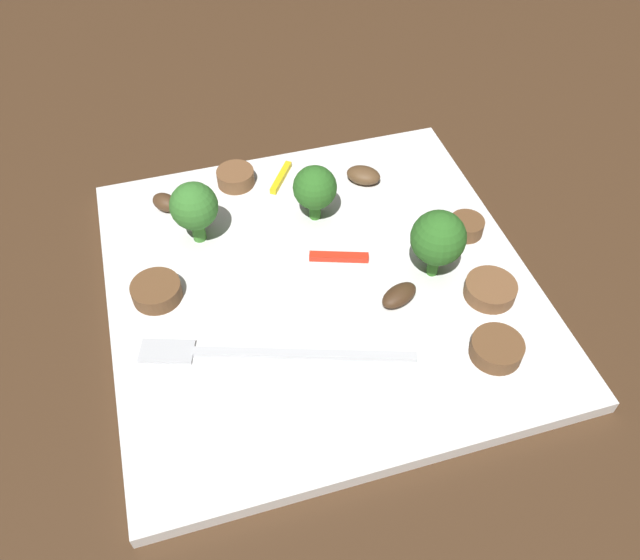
# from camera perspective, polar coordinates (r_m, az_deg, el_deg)

# --- Properties ---
(ground_plane) EXTENTS (1.40, 1.40, 0.00)m
(ground_plane) POSITION_cam_1_polar(r_m,az_deg,el_deg) (0.47, 0.00, -0.88)
(ground_plane) COLOR #422B19
(plate) EXTENTS (0.30, 0.30, 0.01)m
(plate) POSITION_cam_1_polar(r_m,az_deg,el_deg) (0.47, 0.00, -0.44)
(plate) COLOR white
(plate) RESTS_ON ground_plane
(fork) EXTENTS (0.17, 0.07, 0.00)m
(fork) POSITION_cam_1_polar(r_m,az_deg,el_deg) (0.42, -5.69, -6.50)
(fork) COLOR silver
(fork) RESTS_ON plate
(broccoli_floret_0) EXTENTS (0.04, 0.04, 0.05)m
(broccoli_floret_0) POSITION_cam_1_polar(r_m,az_deg,el_deg) (0.48, -11.11, 6.37)
(broccoli_floret_0) COLOR #408630
(broccoli_floret_0) RESTS_ON plate
(broccoli_floret_1) EXTENTS (0.03, 0.03, 0.05)m
(broccoli_floret_1) POSITION_cam_1_polar(r_m,az_deg,el_deg) (0.49, -0.46, 8.13)
(broccoli_floret_1) COLOR #347525
(broccoli_floret_1) RESTS_ON plate
(broccoli_floret_2) EXTENTS (0.04, 0.04, 0.05)m
(broccoli_floret_2) POSITION_cam_1_polar(r_m,az_deg,el_deg) (0.45, 10.44, 3.64)
(broccoli_floret_2) COLOR #347525
(broccoli_floret_2) RESTS_ON plate
(sausage_slice_0) EXTENTS (0.03, 0.03, 0.01)m
(sausage_slice_0) POSITION_cam_1_polar(r_m,az_deg,el_deg) (0.54, -7.49, 9.03)
(sausage_slice_0) COLOR brown
(sausage_slice_0) RESTS_ON plate
(sausage_slice_1) EXTENTS (0.04, 0.04, 0.01)m
(sausage_slice_1) POSITION_cam_1_polar(r_m,az_deg,el_deg) (0.50, 12.84, 4.66)
(sausage_slice_1) COLOR brown
(sausage_slice_1) RESTS_ON plate
(sausage_slice_2) EXTENTS (0.05, 0.05, 0.01)m
(sausage_slice_2) POSITION_cam_1_polar(r_m,az_deg,el_deg) (0.43, 15.39, -5.89)
(sausage_slice_2) COLOR brown
(sausage_slice_2) RESTS_ON plate
(sausage_slice_3) EXTENTS (0.04, 0.04, 0.01)m
(sausage_slice_3) POSITION_cam_1_polar(r_m,az_deg,el_deg) (0.46, -14.30, -0.95)
(sausage_slice_3) COLOR brown
(sausage_slice_3) RESTS_ON plate
(sausage_slice_4) EXTENTS (0.05, 0.05, 0.01)m
(sausage_slice_4) POSITION_cam_1_polar(r_m,az_deg,el_deg) (0.46, 14.86, -0.83)
(sausage_slice_4) COLOR brown
(sausage_slice_4) RESTS_ON plate
(mushroom_0) EXTENTS (0.03, 0.03, 0.01)m
(mushroom_0) POSITION_cam_1_polar(r_m,az_deg,el_deg) (0.52, -13.58, 6.71)
(mushroom_0) COLOR #4C331E
(mushroom_0) RESTS_ON plate
(mushroom_1) EXTENTS (0.03, 0.03, 0.01)m
(mushroom_1) POSITION_cam_1_polar(r_m,az_deg,el_deg) (0.45, 7.03, -1.35)
(mushroom_1) COLOR #422B19
(mushroom_1) RESTS_ON plate
(mushroom_2) EXTENTS (0.03, 0.03, 0.01)m
(mushroom_2) POSITION_cam_1_polar(r_m,az_deg,el_deg) (0.54, 3.87, 9.26)
(mushroom_2) COLOR brown
(mushroom_2) RESTS_ON plate
(pepper_strip_0) EXTENTS (0.03, 0.03, 0.00)m
(pepper_strip_0) POSITION_cam_1_polar(r_m,az_deg,el_deg) (0.54, -3.41, 9.07)
(pepper_strip_0) COLOR yellow
(pepper_strip_0) RESTS_ON plate
(pepper_strip_1) EXTENTS (0.04, 0.02, 0.00)m
(pepper_strip_1) POSITION_cam_1_polar(r_m,az_deg,el_deg) (0.47, 1.69, 2.06)
(pepper_strip_1) COLOR red
(pepper_strip_1) RESTS_ON plate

